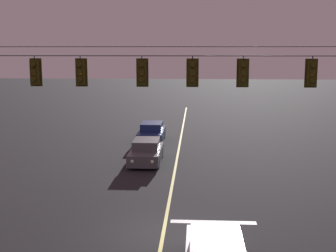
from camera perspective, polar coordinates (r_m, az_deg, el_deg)
ground_plane at (r=17.64m, az=-0.63°, el=-13.22°), size 180.00×180.00×0.00m
lane_centre_stripe at (r=25.23m, az=0.71°, el=-6.18°), size 0.14×60.00×0.01m
stop_bar_paint at (r=18.94m, az=5.56°, el=-11.62°), size 3.40×0.36×0.01m
signal_span_assembly at (r=18.50m, az=-0.19°, el=1.10°), size 17.13×0.32×7.92m
traffic_light_leftmost at (r=19.38m, az=-15.99°, el=6.32°), size 0.48×0.41×1.22m
traffic_light_left_inner at (r=18.84m, az=-10.65°, el=6.45°), size 0.48×0.41×1.22m
traffic_light_centre at (r=18.40m, az=-3.21°, el=6.53°), size 0.48×0.41×1.22m
traffic_light_right_inner at (r=18.27m, az=3.01°, el=6.51°), size 0.48×0.41×1.22m
traffic_light_rightmost at (r=18.36m, az=9.18°, el=6.41°), size 0.48×0.41×1.22m
traffic_light_far_right at (r=18.80m, az=17.21°, el=6.18°), size 0.48×0.41×1.22m
car_oncoming_lead at (r=28.20m, az=-2.67°, el=-3.16°), size 1.80×4.42×1.39m
car_oncoming_trailing at (r=34.57m, az=-2.01°, el=-0.82°), size 1.80×4.42×1.39m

